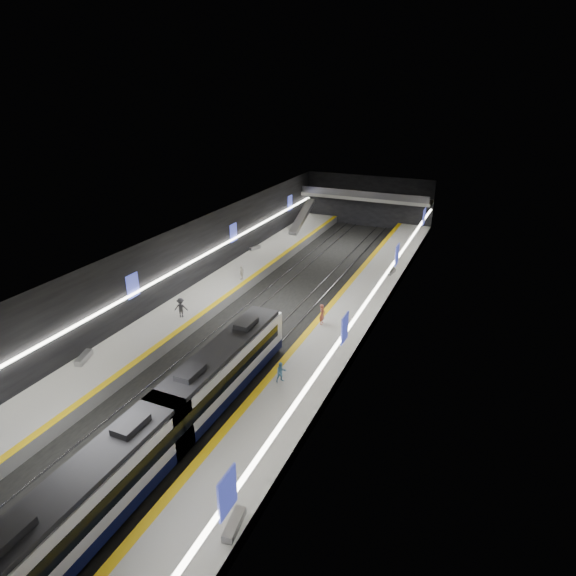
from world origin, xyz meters
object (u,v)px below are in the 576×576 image
at_px(escalator, 302,216).
at_px(passenger_left_a, 242,273).
at_px(bench_left_near, 84,358).
at_px(passenger_left_b, 181,308).
at_px(bench_left_far, 255,248).
at_px(train, 166,423).
at_px(bench_right_far, 391,272).
at_px(passenger_right_b, 281,372).
at_px(bench_right_near, 234,525).
at_px(passenger_right_a, 322,314).

height_order(escalator, passenger_left_a, escalator).
distance_m(bench_left_near, passenger_left_b, 9.85).
relative_size(bench_left_far, passenger_left_a, 1.04).
xyz_separation_m(train, escalator, (-10.00, 45.96, 0.70)).
distance_m(bench_left_far, bench_right_far, 18.38).
bearing_deg(train, passenger_right_b, 65.52).
bearing_deg(bench_right_near, passenger_right_b, 96.44).
distance_m(train, bench_left_far, 36.61).
bearing_deg(bench_right_near, passenger_left_a, 110.50).
distance_m(bench_left_far, passenger_right_a, 22.45).
bearing_deg(train, passenger_left_a, 108.94).
bearing_deg(passenger_right_a, bench_right_far, -12.59).
height_order(train, bench_left_far, train).
relative_size(train, bench_right_far, 16.30).
bearing_deg(bench_left_near, passenger_right_a, 23.59).
height_order(passenger_right_a, passenger_left_a, passenger_right_a).
distance_m(passenger_right_b, passenger_left_b, 14.20).
height_order(escalator, bench_left_near, escalator).
height_order(bench_left_near, bench_right_far, bench_left_near).
xyz_separation_m(passenger_left_a, passenger_left_b, (-0.64, -10.46, 0.16)).
xyz_separation_m(escalator, passenger_left_b, (0.88, -31.72, -0.95)).
height_order(bench_left_near, passenger_right_b, passenger_right_b).
distance_m(bench_right_far, passenger_left_b, 24.59).
distance_m(escalator, bench_left_far, 11.69).
bearing_deg(passenger_left_a, passenger_left_b, -13.22).
bearing_deg(passenger_left_b, passenger_left_a, -117.99).
bearing_deg(bench_right_far, train, -94.27).
xyz_separation_m(escalator, bench_left_near, (-1.66, -41.21, -1.65)).
xyz_separation_m(train, bench_right_near, (7.00, -3.99, -0.96)).
height_order(bench_right_near, bench_right_far, bench_right_near).
xyz_separation_m(bench_right_far, passenger_left_a, (-14.82, -8.65, 0.58)).
bearing_deg(bench_left_near, train, -40.44).
bearing_deg(bench_right_near, passenger_right_a, 91.33).
bearing_deg(bench_left_near, bench_right_far, 39.52).
bearing_deg(bench_right_far, passenger_left_a, -143.23).
relative_size(bench_right_near, bench_right_far, 1.13).
bearing_deg(train, bench_right_near, -29.69).
xyz_separation_m(bench_left_far, bench_right_far, (18.34, -1.22, 0.01)).
height_order(train, bench_right_near, train).
height_order(train, escalator, escalator).
xyz_separation_m(bench_left_near, passenger_left_b, (2.54, 9.49, 0.71)).
distance_m(bench_right_far, passenger_left_a, 17.17).
relative_size(bench_right_far, passenger_left_b, 0.91).
height_order(escalator, passenger_left_b, escalator).
bearing_deg(bench_right_near, bench_left_far, 108.38).
relative_size(train, bench_left_near, 14.00).
bearing_deg(bench_right_far, bench_left_near, -115.69).
distance_m(bench_left_far, passenger_left_b, 20.54).
xyz_separation_m(bench_left_near, passenger_right_a, (15.07, 13.51, 0.72)).
relative_size(escalator, passenger_right_b, 5.02).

